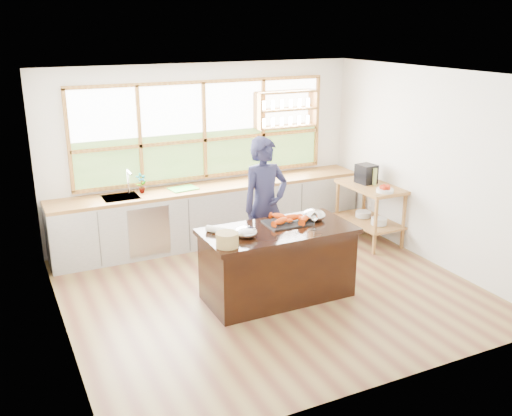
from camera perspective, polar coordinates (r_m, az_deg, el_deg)
ground_plane at (r=7.38m, az=1.40°, el=-8.19°), size 5.00×5.00×0.00m
room_shell at (r=7.25m, az=-0.19°, el=6.02°), size 5.02×4.52×2.71m
back_counter at (r=8.84m, az=-4.43°, el=-0.52°), size 4.90×0.63×0.90m
right_shelf_unit at (r=8.96m, az=11.35°, el=0.43°), size 0.62×1.10×0.90m
island at (r=7.03m, az=2.17°, el=-5.52°), size 1.85×0.90×0.90m
cook at (r=7.59m, az=0.90°, el=0.18°), size 0.72×0.51×1.87m
potted_plant at (r=8.42m, az=-11.40°, el=2.45°), size 0.18×0.14×0.30m
cutting_board at (r=8.56m, az=-7.29°, el=1.94°), size 0.44×0.35×0.01m
espresso_machine at (r=8.95m, az=10.96°, el=3.38°), size 0.28×0.30×0.29m
wine_bottle at (r=8.87m, az=11.79°, el=3.09°), size 0.07×0.07×0.26m
fruit_bowl at (r=8.54m, az=12.78°, el=1.83°), size 0.26×0.26×0.11m
slate_board at (r=7.05m, az=3.17°, el=-1.47°), size 0.56×0.42×0.02m
lobster_pile at (r=7.04m, az=3.35°, el=-1.07°), size 0.52×0.44×0.08m
mixing_bowl_left at (r=6.59m, az=-1.02°, el=-2.43°), size 0.27×0.27×0.13m
mixing_bowl_right at (r=7.19m, az=5.82°, el=-0.71°), size 0.30×0.30×0.14m
wine_glass at (r=6.80m, az=5.86°, el=-0.93°), size 0.08×0.08×0.22m
wicker_basket at (r=6.30m, az=-2.90°, el=-3.19°), size 0.25×0.25×0.16m
parchment_roll at (r=6.72m, az=-3.82°, el=-2.22°), size 0.25×0.28×0.08m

